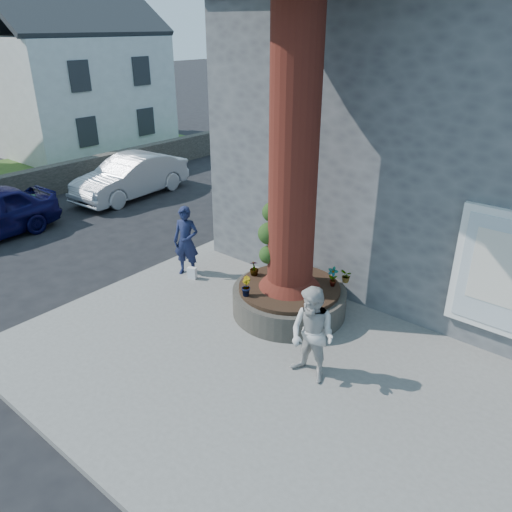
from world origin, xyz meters
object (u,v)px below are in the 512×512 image
Objects in this scene: car_silver at (131,176)px; a_board_sign at (27,212)px; woman at (312,335)px; planter at (289,299)px; man at (186,241)px.

car_silver reaches higher than a_board_sign.
woman is 10.40m from a_board_sign.
planter is at bearing -22.58° from car_silver.
a_board_sign is at bearing 162.71° from man.
planter is 8.90m from a_board_sign.
planter is 2.19m from woman.
planter is at bearing -11.35° from a_board_sign.
car_silver is at bearing 73.97° from a_board_sign.
car_silver is at bearing 162.01° from planter.
man reaches higher than a_board_sign.
planter is 2.92m from man.
a_board_sign is (-5.98, -0.80, -0.45)m from man.
woman reaches higher than man.
man reaches higher than planter.
woman reaches higher than planter.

